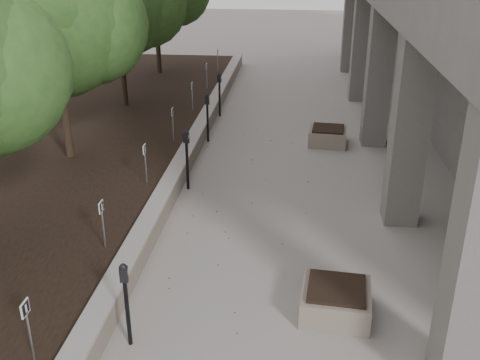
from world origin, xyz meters
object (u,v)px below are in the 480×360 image
at_px(parking_meter_2, 127,305).
at_px(planter_front, 336,300).
at_px(crabapple_tree_5, 156,6).
at_px(crabapple_tree_3, 57,52).
at_px(parking_meter_4, 208,118).
at_px(parking_meter_5, 220,95).
at_px(planter_back, 328,136).
at_px(crabapple_tree_4, 119,24).
at_px(parking_meter_3, 187,160).

xyz_separation_m(parking_meter_2, planter_front, (3.14, 1.08, -0.46)).
bearing_deg(crabapple_tree_5, parking_meter_2, -78.09).
bearing_deg(crabapple_tree_3, parking_meter_2, -62.02).
bearing_deg(parking_meter_4, planter_front, -66.82).
relative_size(parking_meter_5, planter_back, 1.38).
height_order(crabapple_tree_4, planter_back, crabapple_tree_4).
xyz_separation_m(parking_meter_2, parking_meter_5, (-0.25, 11.85, 0.04)).
relative_size(crabapple_tree_5, parking_meter_5, 3.60).
distance_m(parking_meter_3, parking_meter_5, 6.12).
height_order(parking_meter_2, planter_back, parking_meter_2).
bearing_deg(parking_meter_3, parking_meter_5, 105.22).
height_order(parking_meter_5, planter_front, parking_meter_5).
distance_m(crabapple_tree_4, planter_back, 7.75).
relative_size(crabapple_tree_3, parking_meter_4, 3.69).
distance_m(parking_meter_3, planter_front, 5.74).
bearing_deg(crabapple_tree_4, parking_meter_4, -36.04).
bearing_deg(planter_front, planter_back, 88.53).
xyz_separation_m(crabapple_tree_4, planter_front, (6.64, -10.50, -2.86)).
xyz_separation_m(crabapple_tree_4, parking_meter_4, (3.25, -2.36, -2.38)).
distance_m(parking_meter_4, planter_back, 3.64).
distance_m(planter_front, planter_back, 8.31).
distance_m(crabapple_tree_4, parking_meter_4, 4.67).
distance_m(parking_meter_2, parking_meter_4, 9.22).
bearing_deg(parking_meter_5, parking_meter_4, -76.53).
relative_size(crabapple_tree_3, crabapple_tree_4, 1.00).
bearing_deg(crabapple_tree_4, parking_meter_2, -73.19).
relative_size(parking_meter_5, planter_front, 1.37).
bearing_deg(parking_meter_2, parking_meter_3, 81.25).
bearing_deg(crabapple_tree_4, parking_meter_3, -60.60).
relative_size(parking_meter_2, planter_back, 1.30).
height_order(planter_front, planter_back, planter_front).
height_order(crabapple_tree_4, crabapple_tree_5, same).
distance_m(crabapple_tree_3, parking_meter_3, 4.15).
height_order(crabapple_tree_4, parking_meter_4, crabapple_tree_4).
relative_size(parking_meter_4, parking_meter_5, 0.98).
bearing_deg(planter_back, parking_meter_2, -109.65).
xyz_separation_m(parking_meter_4, planter_back, (3.60, 0.17, -0.48)).
bearing_deg(planter_front, parking_meter_3, 125.70).
relative_size(crabapple_tree_4, parking_meter_3, 3.58).
relative_size(parking_meter_3, planter_front, 1.38).
height_order(crabapple_tree_3, planter_back, crabapple_tree_3).
distance_m(parking_meter_4, parking_meter_5, 2.63).
bearing_deg(parking_meter_4, parking_meter_3, -88.60).
height_order(crabapple_tree_5, parking_meter_3, crabapple_tree_5).
relative_size(crabapple_tree_5, parking_meter_3, 3.58).
xyz_separation_m(crabapple_tree_4, planter_back, (6.85, -2.20, -2.86)).
height_order(parking_meter_4, parking_meter_5, parking_meter_5).
bearing_deg(parking_meter_3, planter_back, 60.62).
relative_size(planter_front, planter_back, 1.01).
height_order(crabapple_tree_4, parking_meter_3, crabapple_tree_4).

